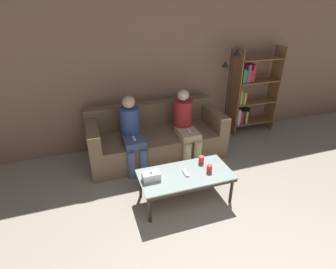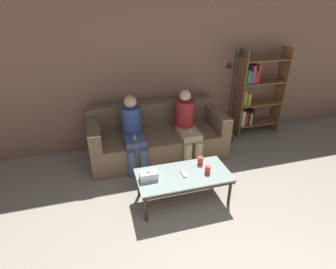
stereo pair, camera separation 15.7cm
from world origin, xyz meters
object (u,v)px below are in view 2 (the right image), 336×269
Objects in this scene: tissue_box at (149,176)px; standing_lamp at (233,87)px; couch at (158,138)px; cup_near_left at (200,160)px; game_remote at (184,174)px; seated_person_left_end at (133,131)px; bookshelf at (254,95)px; seated_person_mid_left at (187,124)px; coffee_table at (183,177)px; cup_near_right at (208,169)px.

standing_lamp reaches higher than tissue_box.
couch is 21.36× the size of cup_near_left.
couch reaches higher than game_remote.
standing_lamp is 1.92m from seated_person_left_end.
game_remote is 0.09× the size of bookshelf.
tissue_box is 1.31m from seated_person_mid_left.
cup_near_left is at bearing -96.86° from seated_person_mid_left.
bookshelf is 2.45m from seated_person_left_end.
cup_near_left is 1.15m from seated_person_left_end.
coffee_table is 0.72× the size of bookshelf.
cup_near_right is 1.08m from seated_person_mid_left.
cup_near_left is 1.72m from standing_lamp.
game_remote is at bearing 170.15° from cup_near_right.
couch is 1.24m from coffee_table.
standing_lamp reaches higher than game_remote.
standing_lamp is (1.07, 1.23, 0.57)m from cup_near_left.
cup_near_right is 0.31m from game_remote.
tissue_box is (-0.41, -1.21, 0.15)m from couch.
seated_person_left_end reaches higher than cup_near_right.
couch is at bearing -171.24° from bookshelf.
cup_near_right is at bearing -126.28° from standing_lamp.
game_remote is at bearing -141.38° from bookshelf.
seated_person_left_end is (-0.43, -0.22, 0.29)m from couch.
standing_lamp is at bearing 37.22° from tissue_box.
standing_lamp is at bearing 45.57° from coffee_table.
seated_person_mid_left is at bearing 68.63° from coffee_table.
bookshelf is (1.63, 1.37, 0.33)m from cup_near_left.
couch is at bearing 152.74° from seated_person_mid_left.
cup_near_right is 0.06× the size of bookshelf.
game_remote is at bearing -65.23° from seated_person_left_end.
tissue_box is at bearing -88.49° from seated_person_left_end.
tissue_box is (-0.75, 0.07, 0.00)m from cup_near_right.
cup_near_left is 0.09× the size of seated_person_mid_left.
seated_person_left_end is at bearing -153.32° from couch.
standing_lamp is 1.47× the size of seated_person_mid_left.
cup_near_right is at bearing -75.15° from couch.
cup_near_left is 0.06× the size of bookshelf.
cup_near_right is at bearing -54.12° from seated_person_left_end.
couch is 1.29m from tissue_box.
cup_near_right is 0.06× the size of standing_lamp.
game_remote is 1.13m from seated_person_left_end.
cup_near_right is at bearing -5.56° from tissue_box.
standing_lamp is (-0.56, -0.14, 0.24)m from bookshelf.
bookshelf is at bearing 38.62° from coffee_table.
couch is 1.58m from standing_lamp.
standing_lamp is (1.40, 0.16, 0.71)m from couch.
standing_lamp is at bearing 21.52° from seated_person_mid_left.
couch reaches higher than tissue_box.
cup_near_right is 0.09× the size of seated_person_left_end.
coffee_table is 0.35m from cup_near_left.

